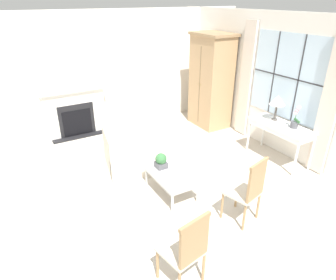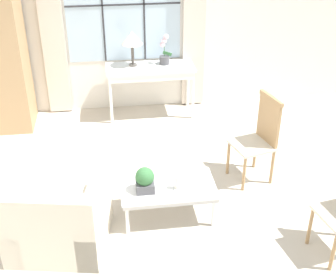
% 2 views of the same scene
% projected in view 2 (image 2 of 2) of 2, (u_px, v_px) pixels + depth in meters
% --- Properties ---
extents(ground_plane, '(14.00, 14.00, 0.00)m').
position_uv_depth(ground_plane, '(145.00, 229.00, 4.89)').
color(ground_plane, '#BCB2A3').
extents(wall_back_windowed, '(7.20, 0.14, 2.80)m').
position_uv_depth(wall_back_windowed, '(124.00, 19.00, 6.80)').
color(wall_back_windowed, silver).
rests_on(wall_back_windowed, ground_plane).
extents(console_table, '(1.29, 0.53, 0.77)m').
position_uv_depth(console_table, '(150.00, 72.00, 6.90)').
color(console_table, white).
rests_on(console_table, ground_plane).
extents(table_lamp, '(0.31, 0.31, 0.52)m').
position_uv_depth(table_lamp, '(132.00, 39.00, 6.68)').
color(table_lamp, '#4C4742').
rests_on(table_lamp, console_table).
extents(potted_orchid, '(0.19, 0.15, 0.45)m').
position_uv_depth(potted_orchid, '(164.00, 53.00, 6.86)').
color(potted_orchid, '#4C4C51').
rests_on(potted_orchid, console_table).
extents(armchair_upholstered, '(1.05, 1.03, 0.80)m').
position_uv_depth(armchair_upholstered, '(59.00, 223.00, 4.59)').
color(armchair_upholstered, beige).
rests_on(armchair_upholstered, ground_plane).
extents(side_chair_wooden, '(0.54, 0.54, 1.06)m').
position_uv_depth(side_chair_wooden, '(260.00, 134.00, 5.46)').
color(side_chair_wooden, beige).
rests_on(side_chair_wooden, ground_plane).
extents(coffee_table, '(1.00, 0.58, 0.39)m').
position_uv_depth(coffee_table, '(168.00, 189.00, 4.93)').
color(coffee_table, silver).
rests_on(coffee_table, ground_plane).
extents(potted_plant_small, '(0.20, 0.20, 0.27)m').
position_uv_depth(potted_plant_small, '(145.00, 180.00, 4.77)').
color(potted_plant_small, '#4C4C51').
rests_on(potted_plant_small, coffee_table).
extents(pillar_candle, '(0.09, 0.09, 0.16)m').
position_uv_depth(pillar_candle, '(178.00, 183.00, 4.82)').
color(pillar_candle, silver).
rests_on(pillar_candle, coffee_table).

